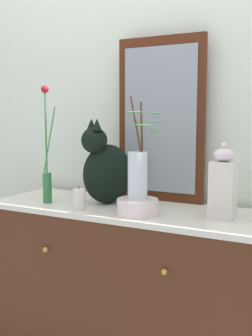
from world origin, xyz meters
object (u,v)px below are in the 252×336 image
(vase_glass_clear, at_px, (138,172))
(sideboard, at_px, (126,291))
(jar_lidded_porcelain, at_px, (223,185))
(cat_sitting, at_px, (106,169))
(bowl_porcelain, at_px, (137,207))
(mirror_leaning, at_px, (160,120))
(vase_slim_green, at_px, (47,169))
(candle_pillar, at_px, (79,199))

(vase_glass_clear, bearing_deg, sideboard, 135.69)
(jar_lidded_porcelain, bearing_deg, sideboard, 178.24)
(cat_sitting, xyz_separation_m, bowl_porcelain, (0.23, -0.14, -0.13))
(bowl_porcelain, bearing_deg, sideboard, 135.11)
(bowl_porcelain, bearing_deg, mirror_leaning, 95.63)
(cat_sitting, relative_size, vase_glass_clear, 0.94)
(vase_slim_green, bearing_deg, candle_pillar, -14.83)
(sideboard, xyz_separation_m, candle_pillar, (-0.15, -0.15, 0.46))
(cat_sitting, distance_m, candle_pillar, 0.22)
(mirror_leaning, relative_size, jar_lidded_porcelain, 2.54)
(mirror_leaning, height_order, vase_glass_clear, mirror_leaning)
(bowl_porcelain, xyz_separation_m, jar_lidded_porcelain, (0.34, 0.10, 0.11))
(vase_glass_clear, distance_m, candle_pillar, 0.31)
(vase_glass_clear, bearing_deg, cat_sitting, 149.87)
(bowl_porcelain, distance_m, candle_pillar, 0.27)
(sideboard, distance_m, bowl_porcelain, 0.47)
(bowl_porcelain, xyz_separation_m, vase_glass_clear, (0.00, -0.00, 0.15))
(candle_pillar, bearing_deg, bowl_porcelain, 8.88)
(cat_sitting, relative_size, bowl_porcelain, 2.30)
(sideboard, distance_m, mirror_leaning, 0.83)
(mirror_leaning, relative_size, cat_sitting, 1.96)
(vase_glass_clear, relative_size, candle_pillar, 4.02)
(candle_pillar, bearing_deg, jar_lidded_porcelain, 13.16)
(mirror_leaning, bearing_deg, vase_slim_green, -146.80)
(vase_slim_green, distance_m, vase_glass_clear, 0.49)
(jar_lidded_porcelain, xyz_separation_m, candle_pillar, (-0.60, -0.14, -0.09))
(jar_lidded_porcelain, relative_size, candle_pillar, 2.92)
(vase_slim_green, height_order, candle_pillar, vase_slim_green)
(jar_lidded_porcelain, distance_m, candle_pillar, 0.63)
(vase_slim_green, bearing_deg, vase_glass_clear, -2.05)
(bowl_porcelain, relative_size, jar_lidded_porcelain, 0.56)
(jar_lidded_porcelain, bearing_deg, vase_glass_clear, -163.31)
(vase_slim_green, xyz_separation_m, vase_glass_clear, (0.49, -0.02, 0.02))
(sideboard, xyz_separation_m, cat_sitting, (-0.12, 0.02, 0.58))
(vase_slim_green, height_order, bowl_porcelain, vase_slim_green)
(cat_sitting, relative_size, candle_pillar, 3.79)
(bowl_porcelain, height_order, vase_glass_clear, vase_glass_clear)
(sideboard, height_order, jar_lidded_porcelain, jar_lidded_porcelain)
(sideboard, height_order, vase_glass_clear, vase_glass_clear)
(sideboard, distance_m, jar_lidded_porcelain, 0.71)
(mirror_leaning, bearing_deg, bowl_porcelain, -84.37)
(jar_lidded_porcelain, bearing_deg, mirror_leaning, 149.30)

